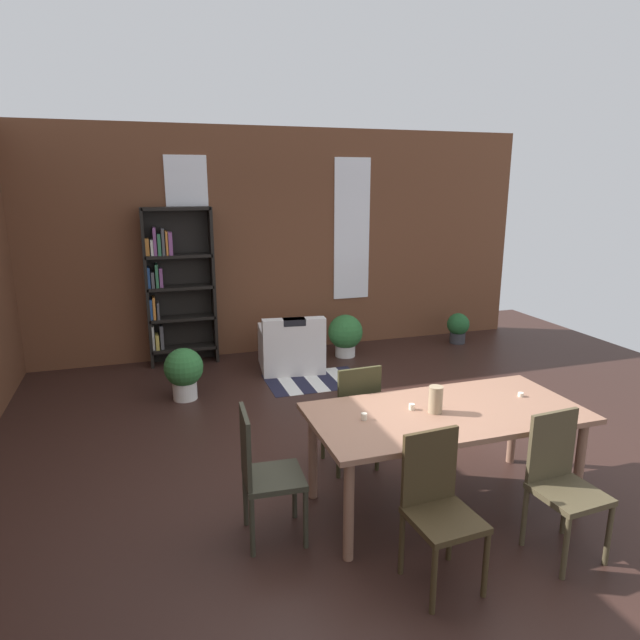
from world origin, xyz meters
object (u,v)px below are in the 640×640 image
at_px(dining_chair_near_left, 438,504).
at_px(potted_plant_corner, 458,327).
at_px(vase_on_table, 436,399).
at_px(armchair_white, 291,348).
at_px(dining_table, 446,420).
at_px(dining_chair_far_left, 354,413).
at_px(potted_plant_by_shelf, 184,371).
at_px(dining_chair_head_left, 263,471).
at_px(bookshelf_tall, 175,284).
at_px(potted_plant_window, 345,334).
at_px(dining_chair_near_right, 562,480).

distance_m(dining_chair_near_left, potted_plant_corner, 5.41).
bearing_deg(vase_on_table, armchair_white, 92.93).
bearing_deg(dining_chair_near_left, armchair_white, 87.36).
height_order(dining_table, vase_on_table, vase_on_table).
height_order(dining_chair_far_left, potted_plant_by_shelf, dining_chair_far_left).
xyz_separation_m(vase_on_table, potted_plant_corner, (2.58, 3.81, -0.61)).
distance_m(dining_chair_head_left, bookshelf_tall, 4.20).
distance_m(potted_plant_by_shelf, potted_plant_corner, 4.32).
distance_m(vase_on_table, potted_plant_corner, 4.65).
relative_size(dining_chair_far_left, armchair_white, 1.07).
bearing_deg(dining_chair_near_left, dining_chair_head_left, 142.21).
relative_size(armchair_white, potted_plant_by_shelf, 1.48).
bearing_deg(potted_plant_by_shelf, potted_plant_window, 22.18).
xyz_separation_m(dining_chair_far_left, bookshelf_tall, (-1.21, 3.44, 0.59)).
bearing_deg(vase_on_table, potted_plant_window, 79.38).
bearing_deg(potted_plant_by_shelf, vase_on_table, -59.93).
distance_m(potted_plant_corner, potted_plant_window, 1.89).
height_order(dining_chair_near_right, dining_chair_near_left, same).
relative_size(dining_chair_far_left, dining_chair_near_left, 1.00).
bearing_deg(dining_chair_near_left, potted_plant_window, 76.51).
bearing_deg(potted_plant_by_shelf, bookshelf_tall, 88.23).
distance_m(dining_chair_far_left, potted_plant_corner, 4.28).
relative_size(dining_table, potted_plant_window, 3.38).
bearing_deg(potted_plant_corner, potted_plant_by_shelf, -166.15).
bearing_deg(potted_plant_corner, armchair_white, -172.18).
xyz_separation_m(dining_chair_head_left, dining_chair_near_left, (0.93, -0.72, 0.00)).
distance_m(dining_table, armchair_white, 3.47).
distance_m(dining_table, vase_on_table, 0.20).
xyz_separation_m(vase_on_table, dining_chair_far_left, (-0.36, 0.72, -0.36)).
bearing_deg(armchair_white, bookshelf_tall, 152.60).
bearing_deg(vase_on_table, potted_plant_corner, 55.90).
bearing_deg(dining_table, potted_plant_by_shelf, 121.53).
height_order(potted_plant_by_shelf, potted_plant_corner, potted_plant_by_shelf).
distance_m(dining_table, dining_chair_near_right, 0.87).
xyz_separation_m(vase_on_table, bookshelf_tall, (-1.57, 4.16, 0.23)).
height_order(dining_chair_head_left, potted_plant_by_shelf, dining_chair_head_left).
bearing_deg(dining_chair_head_left, dining_chair_near_left, -37.79).
relative_size(dining_chair_far_left, bookshelf_tall, 0.45).
distance_m(vase_on_table, potted_plant_by_shelf, 3.26).
xyz_separation_m(bookshelf_tall, potted_plant_corner, (4.15, -0.34, -0.84)).
xyz_separation_m(vase_on_table, dining_chair_near_left, (-0.37, -0.72, -0.36)).
distance_m(bookshelf_tall, armchair_white, 1.77).
relative_size(dining_chair_near_left, bookshelf_tall, 0.45).
bearing_deg(dining_chair_near_left, vase_on_table, 62.84).
distance_m(dining_chair_near_right, dining_chair_near_left, 0.92).
relative_size(dining_chair_near_right, armchair_white, 1.07).
bearing_deg(dining_chair_head_left, bookshelf_tall, 93.75).
relative_size(dining_table, potted_plant_by_shelf, 3.39).
bearing_deg(dining_chair_near_left, potted_plant_corner, 56.93).
height_order(dining_chair_near_right, potted_plant_window, dining_chair_near_right).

